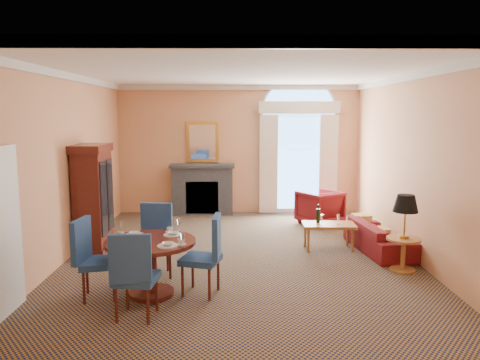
{
  "coord_description": "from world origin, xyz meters",
  "views": [
    {
      "loc": [
        -0.1,
        -7.97,
        2.52
      ],
      "look_at": [
        0.0,
        0.5,
        1.3
      ],
      "focal_mm": 35.0,
      "sensor_mm": 36.0,
      "label": 1
    }
  ],
  "objects_px": {
    "dining_table": "(151,255)",
    "sofa": "(379,237)",
    "armoire": "(93,199)",
    "side_table": "(405,223)",
    "coffee_table": "(328,226)",
    "armchair": "(320,207)"
  },
  "relations": [
    {
      "from": "dining_table",
      "to": "sofa",
      "type": "bearing_deg",
      "value": 28.43
    },
    {
      "from": "armoire",
      "to": "side_table",
      "type": "xyz_separation_m",
      "value": [
        5.32,
        -1.33,
        -0.15
      ]
    },
    {
      "from": "armoire",
      "to": "sofa",
      "type": "height_order",
      "value": "armoire"
    },
    {
      "from": "armoire",
      "to": "dining_table",
      "type": "distance_m",
      "value": 2.75
    },
    {
      "from": "dining_table",
      "to": "coffee_table",
      "type": "height_order",
      "value": "dining_table"
    },
    {
      "from": "sofa",
      "to": "armchair",
      "type": "distance_m",
      "value": 2.22
    },
    {
      "from": "coffee_table",
      "to": "side_table",
      "type": "bearing_deg",
      "value": -49.53
    },
    {
      "from": "dining_table",
      "to": "side_table",
      "type": "xyz_separation_m",
      "value": [
        3.86,
        0.96,
        0.21
      ]
    },
    {
      "from": "armchair",
      "to": "side_table",
      "type": "xyz_separation_m",
      "value": [
        0.76,
        -3.2,
        0.41
      ]
    },
    {
      "from": "armoire",
      "to": "armchair",
      "type": "relative_size",
      "value": 2.29
    },
    {
      "from": "armoire",
      "to": "armchair",
      "type": "xyz_separation_m",
      "value": [
        4.56,
        1.86,
        -0.55
      ]
    },
    {
      "from": "armchair",
      "to": "side_table",
      "type": "height_order",
      "value": "side_table"
    },
    {
      "from": "dining_table",
      "to": "side_table",
      "type": "relative_size",
      "value": 1.03
    },
    {
      "from": "armoire",
      "to": "dining_table",
      "type": "height_order",
      "value": "armoire"
    },
    {
      "from": "dining_table",
      "to": "side_table",
      "type": "height_order",
      "value": "side_table"
    },
    {
      "from": "armoire",
      "to": "side_table",
      "type": "bearing_deg",
      "value": -14.08
    },
    {
      "from": "sofa",
      "to": "armchair",
      "type": "xyz_separation_m",
      "value": [
        -0.71,
        2.1,
        0.12
      ]
    },
    {
      "from": "armchair",
      "to": "coffee_table",
      "type": "xyz_separation_m",
      "value": [
        -0.2,
        -1.98,
        0.06
      ]
    },
    {
      "from": "side_table",
      "to": "coffee_table",
      "type": "bearing_deg",
      "value": 128.25
    },
    {
      "from": "armoire",
      "to": "armchair",
      "type": "height_order",
      "value": "armoire"
    },
    {
      "from": "armoire",
      "to": "sofa",
      "type": "relative_size",
      "value": 1.08
    },
    {
      "from": "coffee_table",
      "to": "side_table",
      "type": "height_order",
      "value": "side_table"
    }
  ]
}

